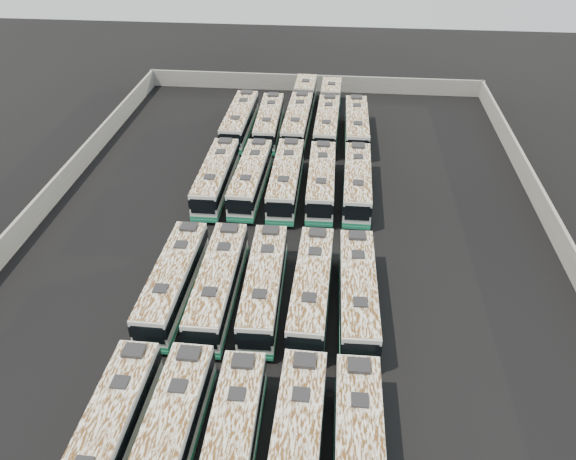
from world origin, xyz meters
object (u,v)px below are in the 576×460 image
object	(u,v)px
bus_midfront_far_right	(358,293)
bus_back_center	(300,112)
bus_front_center	(230,451)
bus_midback_left	(251,178)
bus_midback_right	(321,181)
bus_midfront_right	(312,289)
bus_midback_center	(286,179)
bus_back_far_left	(240,120)
bus_front_left	(168,443)
bus_midfront_center	(264,286)
bus_back_far_right	(357,126)
bus_back_left	(269,122)
bus_back_right	(328,114)
bus_midfront_far_left	(173,281)
bus_front_far_left	(108,437)
bus_front_right	(296,454)
bus_midback_far_left	(216,177)
bus_midback_far_right	(357,183)

from	to	relation	value
bus_midfront_far_right	bus_back_center	bearing A→B (deg)	100.20
bus_front_center	bus_midback_left	xyz separation A→B (m)	(-3.35, 28.94, -0.01)
bus_midback_right	bus_midfront_right	bearing A→B (deg)	-90.60
bus_midback_center	bus_back_far_left	distance (m)	14.72
bus_front_left	bus_front_center	world-z (taller)	bus_front_left
bus_midfront_far_right	bus_midback_right	size ratio (longest dim) A/B	1.02
bus_midfront_center	bus_back_far_left	bearing A→B (deg)	101.60
bus_midback_left	bus_back_far_left	size ratio (longest dim) A/B	0.97
bus_midfront_far_right	bus_back_far_right	size ratio (longest dim) A/B	1.01
bus_front_center	bus_midback_right	world-z (taller)	bus_midback_right
bus_front_center	bus_back_left	distance (m)	42.13
bus_midback_left	bus_midback_right	xyz separation A→B (m)	(6.68, 0.06, 0.01)
bus_back_right	bus_back_far_right	distance (m)	4.58
bus_midfront_right	bus_back_left	distance (m)	29.46
bus_front_center	bus_midback_center	world-z (taller)	bus_midback_center
bus_back_far_right	bus_midback_center	bearing A→B (deg)	-118.01
bus_front_left	bus_back_center	size ratio (longest dim) A/B	0.64
bus_midback_right	bus_back_center	xyz separation A→B (m)	(-3.28, 16.34, 0.04)
bus_midfront_far_left	bus_front_far_left	bearing A→B (deg)	-89.39
bus_front_right	bus_midback_left	size ratio (longest dim) A/B	1.03
bus_back_center	bus_back_far_left	bearing A→B (deg)	-152.60
bus_midfront_far_left	bus_midfront_center	xyz separation A→B (m)	(6.59, 0.09, 0.01)
bus_front_center	bus_midback_right	xyz separation A→B (m)	(3.33, 29.00, 0.00)
bus_back_center	bus_front_left	bearing A→B (deg)	-93.07
bus_midback_far_left	bus_back_right	bearing A→B (deg)	58.50
bus_front_far_left	bus_front_left	world-z (taller)	bus_front_left
bus_midfront_center	bus_midback_center	xyz separation A→B (m)	(0.02, 15.59, 0.04)
bus_midfront_far_right	bus_back_far_right	world-z (taller)	bus_midfront_far_right
bus_midfront_far_right	bus_midback_far_left	distance (m)	20.48
bus_front_right	bus_back_far_left	size ratio (longest dim) A/B	1.01
bus_front_far_left	bus_back_center	size ratio (longest dim) A/B	0.63
bus_midfront_right	bus_midback_right	bearing A→B (deg)	91.38
bus_midfront_far_right	bus_back_left	bearing A→B (deg)	107.54
bus_midback_right	bus_midfront_center	bearing A→B (deg)	-102.89
bus_front_right	bus_midfront_right	world-z (taller)	bus_front_right
bus_back_far_left	bus_back_center	size ratio (longest dim) A/B	0.64
bus_midfront_right	bus_midback_left	distance (m)	17.04
bus_midfront_far_right	bus_midback_far_right	world-z (taller)	bus_midfront_far_right
bus_midback_far_right	bus_back_right	distance (m)	16.49
bus_back_far_right	bus_midback_left	bearing A→B (deg)	-128.55
bus_back_right	bus_back_far_left	bearing A→B (deg)	-162.16
bus_front_left	bus_midback_left	size ratio (longest dim) A/B	1.02
bus_back_far_left	bus_back_center	distance (m)	7.44
bus_midback_left	bus_midfront_center	bearing A→B (deg)	-76.57
bus_front_left	bus_midfront_far_left	bearing A→B (deg)	104.72
bus_midback_left	bus_midback_far_right	xyz separation A→B (m)	(10.03, 0.01, 0.01)
bus_midback_right	bus_midback_far_right	size ratio (longest dim) A/B	1.00
bus_midfront_far_right	bus_back_center	world-z (taller)	bus_back_center
bus_back_left	bus_midfront_far_left	bearing A→B (deg)	-97.89
bus_front_left	bus_back_center	world-z (taller)	bus_back_center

